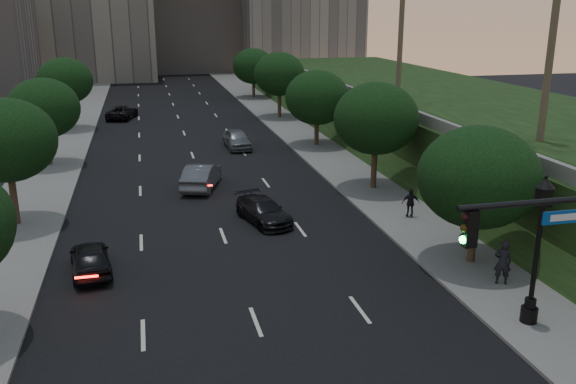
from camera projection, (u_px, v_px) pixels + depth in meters
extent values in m
cube|color=black|center=(195.00, 161.00, 45.41)|extent=(16.00, 140.00, 0.02)
cube|color=slate|center=(326.00, 153.00, 47.67)|extent=(4.50, 140.00, 0.15)
cube|color=slate|center=(49.00, 169.00, 43.12)|extent=(4.50, 140.00, 0.15)
cube|color=black|center=(477.00, 127.00, 47.86)|extent=(18.00, 90.00, 4.00)
cube|color=slate|center=(377.00, 101.00, 45.29)|extent=(0.35, 90.00, 0.70)
cylinder|color=#38281C|center=(473.00, 234.00, 26.80)|extent=(0.36, 0.36, 2.86)
ellipsoid|color=black|center=(478.00, 177.00, 26.05)|extent=(5.20, 5.20, 4.42)
cylinder|color=#38281C|center=(374.00, 165.00, 37.93)|extent=(0.36, 0.36, 3.21)
ellipsoid|color=black|center=(376.00, 118.00, 37.08)|extent=(5.20, 5.20, 4.42)
cylinder|color=#38281C|center=(317.00, 129.00, 50.08)|extent=(0.36, 0.36, 2.86)
ellipsoid|color=black|center=(317.00, 97.00, 49.33)|extent=(5.20, 5.20, 4.42)
cylinder|color=#38281C|center=(279.00, 103.00, 63.07)|extent=(0.36, 0.36, 3.21)
ellipsoid|color=black|center=(279.00, 74.00, 62.23)|extent=(5.20, 5.20, 4.42)
cylinder|color=#38281C|center=(254.00, 87.00, 77.09)|extent=(0.36, 0.36, 2.86)
ellipsoid|color=black|center=(253.00, 66.00, 76.34)|extent=(5.20, 5.20, 4.42)
cylinder|color=#38281C|center=(14.00, 196.00, 31.49)|extent=(0.36, 0.36, 3.26)
ellipsoid|color=black|center=(6.00, 140.00, 30.63)|extent=(5.00, 5.00, 4.25)
cylinder|color=#38281C|center=(48.00, 146.00, 43.63)|extent=(0.36, 0.36, 2.99)
ellipsoid|color=black|center=(44.00, 108.00, 42.85)|extent=(5.00, 5.00, 4.25)
cylinder|color=#38281C|center=(68.00, 113.00, 56.63)|extent=(0.36, 0.36, 3.26)
ellipsoid|color=black|center=(65.00, 81.00, 55.78)|extent=(5.00, 5.00, 4.25)
cylinder|color=#4C4233|center=(554.00, 27.00, 31.51)|extent=(0.40, 0.40, 12.00)
cylinder|color=#4C4233|center=(402.00, 4.00, 45.72)|extent=(0.40, 0.40, 14.50)
cylinder|color=black|center=(555.00, 201.00, 15.30)|extent=(5.40, 0.16, 0.16)
cube|color=black|center=(471.00, 229.00, 14.95)|extent=(0.32, 0.22, 0.95)
sphere|color=black|center=(465.00, 217.00, 14.81)|extent=(0.20, 0.20, 0.20)
sphere|color=#3F2B0A|center=(464.00, 228.00, 14.90)|extent=(0.20, 0.20, 0.20)
sphere|color=#19F24C|center=(463.00, 240.00, 14.99)|extent=(0.20, 0.20, 0.20)
cube|color=#0C4AA7|center=(567.00, 217.00, 15.52)|extent=(1.40, 0.05, 0.35)
cylinder|color=black|center=(529.00, 316.00, 21.84)|extent=(0.60, 0.60, 0.70)
cylinder|color=black|center=(530.00, 304.00, 21.70)|extent=(0.40, 0.40, 0.40)
cylinder|color=black|center=(537.00, 253.00, 21.14)|extent=(0.18, 0.18, 3.60)
cube|color=black|center=(544.00, 197.00, 20.54)|extent=(0.42, 0.42, 0.70)
cone|color=black|center=(546.00, 182.00, 20.40)|extent=(0.64, 0.64, 0.35)
sphere|color=black|center=(546.00, 177.00, 20.34)|extent=(0.14, 0.14, 0.14)
imported|color=black|center=(90.00, 258.00, 26.08)|extent=(2.12, 4.18, 1.37)
imported|color=#4F5156|center=(202.00, 176.00, 38.45)|extent=(3.11, 5.15, 1.60)
imported|color=black|center=(122.00, 112.00, 62.74)|extent=(3.50, 5.36, 1.37)
imported|color=black|center=(263.00, 211.00, 32.34)|extent=(2.84, 4.70, 1.27)
imported|color=slate|center=(237.00, 139.00, 49.47)|extent=(2.00, 4.62, 1.55)
imported|color=black|center=(503.00, 262.00, 24.65)|extent=(0.81, 0.69, 1.89)
imported|color=black|center=(466.00, 219.00, 30.02)|extent=(0.96, 0.86, 1.63)
imported|color=black|center=(411.00, 203.00, 32.69)|extent=(0.99, 0.59, 1.59)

